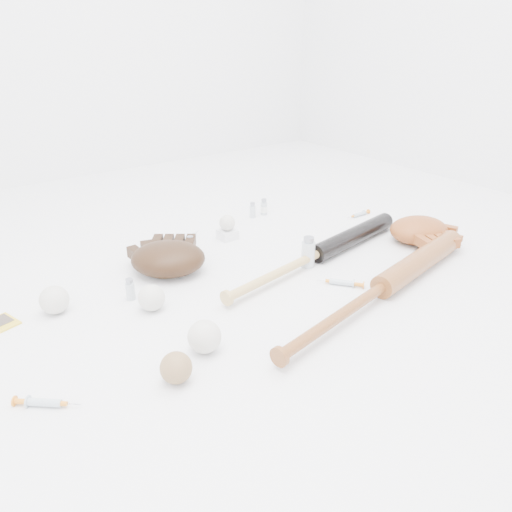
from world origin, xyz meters
TOP-DOWN VIEW (x-y plane):
  - bat_dark at (0.25, -0.03)m, footprint 0.90×0.21m
  - bat_wood at (0.23, -0.32)m, footprint 0.99×0.25m
  - glove_dark at (-0.20, 0.20)m, footprint 0.40×0.40m
  - glove_tan at (0.67, -0.12)m, footprint 0.33×0.33m
  - trading_card at (-0.70, 0.19)m, footprint 0.08×0.10m
  - pedestal at (0.11, 0.32)m, footprint 0.06×0.06m
  - baseball_on_pedestal at (0.11, 0.32)m, footprint 0.06×0.06m
  - baseball_left at (-0.34, 0.02)m, footprint 0.08×0.08m
  - baseball_upper at (-0.57, 0.16)m, footprint 0.08×0.08m
  - baseball_mid at (-0.33, -0.24)m, footprint 0.08×0.08m
  - baseball_aged at (-0.44, -0.30)m, footprint 0.07×0.07m
  - syringe_0 at (-0.70, -0.21)m, footprint 0.14×0.12m
  - syringe_1 at (0.19, -0.20)m, footprint 0.12×0.14m
  - syringe_2 at (-0.01, 0.39)m, footprint 0.14×0.11m
  - syringe_3 at (0.70, -0.20)m, footprint 0.12×0.14m
  - syringe_4 at (0.69, 0.20)m, footprint 0.14×0.02m
  - vial_0 at (0.32, 0.45)m, footprint 0.02×0.02m
  - vial_1 at (0.38, 0.45)m, footprint 0.03×0.03m
  - vial_2 at (-0.07, 0.28)m, footprint 0.03×0.03m
  - vial_3 at (0.20, -0.03)m, footprint 0.04×0.04m
  - vial_4 at (-0.37, 0.11)m, footprint 0.03×0.03m

SIDE VIEW (x-z plane):
  - trading_card at x=-0.70m, z-range 0.00..0.00m
  - syringe_4 at x=0.69m, z-range 0.00..0.02m
  - syringe_3 at x=0.70m, z-range 0.00..0.02m
  - syringe_2 at x=-0.01m, z-range 0.00..0.02m
  - syringe_0 at x=-0.70m, z-range 0.00..0.02m
  - syringe_1 at x=0.19m, z-range 0.00..0.02m
  - pedestal at x=0.11m, z-range 0.00..0.04m
  - vial_0 at x=0.32m, z-range 0.00..0.07m
  - bat_dark at x=0.25m, z-range 0.00..0.07m
  - vial_4 at x=-0.37m, z-range 0.00..0.07m
  - vial_1 at x=0.38m, z-range 0.00..0.07m
  - vial_2 at x=-0.07m, z-range 0.00..0.07m
  - bat_wood at x=0.23m, z-range 0.00..0.07m
  - baseball_aged at x=-0.44m, z-range 0.00..0.07m
  - baseball_left at x=-0.34m, z-range 0.00..0.08m
  - baseball_upper at x=-0.57m, z-range 0.00..0.08m
  - baseball_mid at x=-0.33m, z-range 0.00..0.08m
  - glove_tan at x=0.67m, z-range 0.00..0.09m
  - glove_dark at x=-0.20m, z-range 0.00..0.10m
  - vial_3 at x=0.20m, z-range 0.00..0.10m
  - baseball_on_pedestal at x=0.11m, z-range 0.04..0.09m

